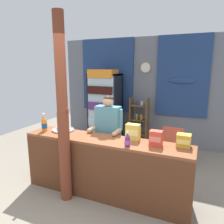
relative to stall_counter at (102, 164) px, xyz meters
The scene contains 14 objects.
ground_plane 1.05m from the stall_counter, 96.91° to the left, with size 8.28×8.28×0.00m, color gray.
back_wall_curtained 2.98m from the stall_counter, 92.58° to the left, with size 4.76×0.22×2.82m.
stall_counter is the anchor object (origin of this frame).
timber_post 0.96m from the stall_counter, 154.55° to the right, with size 0.20×0.17×2.81m.
drink_fridge 2.55m from the stall_counter, 114.44° to the left, with size 0.80×0.62×2.00m.
bottle_shelf_rack 2.50m from the stall_counter, 93.19° to the left, with size 0.48×0.28×1.27m.
plastic_lawn_chair 1.87m from the stall_counter, 62.57° to the left, with size 0.46×0.46×0.86m.
shopkeeper 0.70m from the stall_counter, 104.70° to the left, with size 0.54×0.42×1.57m.
soda_bottle_orange_soda 1.26m from the stall_counter, behind, with size 0.09×0.09×0.32m.
soda_bottle_grape_soda 0.64m from the stall_counter, ahead, with size 0.08×0.08×0.21m.
snack_box_instant_noodle 0.70m from the stall_counter, 32.39° to the left, with size 0.21×0.13×0.25m.
snack_box_crackers 0.94m from the stall_counter, ahead, with size 0.18×0.13×0.22m.
snack_box_choco_powder 1.28m from the stall_counter, 12.28° to the left, with size 0.19×0.16×0.18m.
pastry_tray 0.98m from the stall_counter, 166.00° to the left, with size 0.39×0.39×0.07m.
Camera 1 is at (1.48, -2.37, 2.06)m, focal length 34.22 mm.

